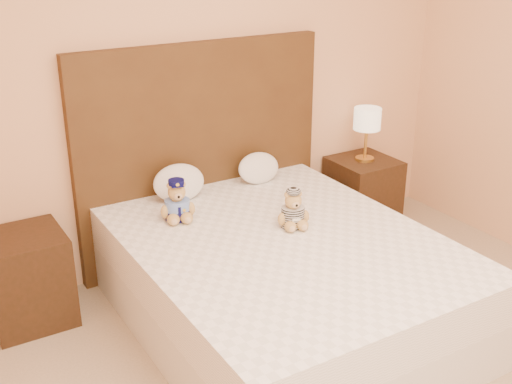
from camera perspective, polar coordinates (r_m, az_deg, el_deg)
room_walls at (r=2.65m, az=12.11°, el=14.36°), size 4.04×4.52×2.72m
bed at (r=3.72m, az=2.43°, el=-8.01°), size 1.60×2.00×0.55m
headboard at (r=4.33m, az=-4.84°, el=3.31°), size 1.75×0.08×1.50m
nightstand_left at (r=3.98m, az=-19.63°, el=-7.25°), size 0.45×0.45×0.55m
nightstand_right at (r=4.98m, az=9.42°, el=-0.15°), size 0.45×0.45×0.55m
lamp at (r=4.79m, az=9.85°, el=6.20°), size 0.20×0.20×0.40m
teddy_police at (r=3.81m, az=-7.03°, el=-0.71°), size 0.26×0.25×0.25m
teddy_prisoner at (r=3.70m, az=3.31°, el=-1.49°), size 0.24×0.24×0.22m
pillow_left at (r=4.10m, az=-6.87°, el=0.97°), size 0.35×0.22×0.24m
pillow_right at (r=4.36m, az=0.23°, el=2.27°), size 0.31×0.20×0.22m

